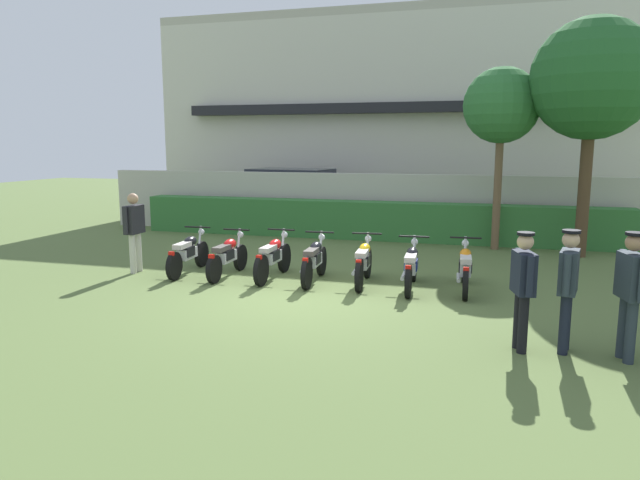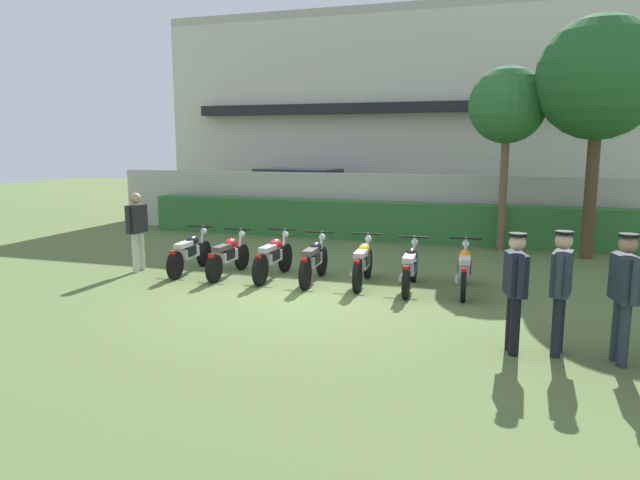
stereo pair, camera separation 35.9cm
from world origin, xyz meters
TOP-DOWN VIEW (x-y plane):
  - ground at (0.00, 0.00)m, footprint 60.00×60.00m
  - building at (0.00, 14.20)m, footprint 18.43×6.50m
  - compound_wall at (0.00, 7.47)m, footprint 17.51×0.30m
  - hedge_row at (0.00, 6.77)m, footprint 14.01×0.70m
  - parked_car at (-3.15, 9.35)m, footprint 4.72×2.60m
  - tree_near_inspector at (3.50, 6.07)m, footprint 1.92×1.92m
  - tree_far_side at (5.50, 5.59)m, footprint 2.85×2.85m
  - motorcycle_in_row_0 at (-2.84, 1.25)m, footprint 0.60×1.92m
  - motorcycle_in_row_1 at (-1.90, 1.21)m, footprint 0.60×1.85m
  - motorcycle_in_row_2 at (-0.92, 1.29)m, footprint 0.60×1.95m
  - motorcycle_in_row_3 at (-0.02, 1.23)m, footprint 0.60×1.86m
  - motorcycle_in_row_4 at (0.97, 1.30)m, footprint 0.60×1.84m
  - motorcycle_in_row_5 at (1.92, 1.20)m, footprint 0.60×1.94m
  - motorcycle_in_row_6 at (2.91, 1.33)m, footprint 0.60×1.94m
  - inspector_person at (-3.97, 1.02)m, footprint 0.23×0.69m
  - officer_0 at (3.75, -1.74)m, footprint 0.32×0.63m
  - officer_1 at (4.32, -1.63)m, footprint 0.31×0.65m
  - officer_2 at (5.04, -1.75)m, footprint 0.32×0.65m

SIDE VIEW (x-z plane):
  - ground at x=0.00m, z-range 0.00..0.00m
  - motorcycle_in_row_1 at x=-1.90m, z-range -0.03..0.91m
  - motorcycle_in_row_0 at x=-2.84m, z-range -0.03..0.92m
  - motorcycle_in_row_5 at x=1.92m, z-range -0.03..0.92m
  - motorcycle_in_row_6 at x=2.91m, z-range -0.03..0.92m
  - motorcycle_in_row_3 at x=-0.02m, z-range -0.03..0.93m
  - motorcycle_in_row_2 at x=-0.92m, z-range -0.03..0.94m
  - motorcycle_in_row_4 at x=0.97m, z-range -0.03..0.94m
  - hedge_row at x=0.00m, z-range 0.00..1.10m
  - compound_wall at x=0.00m, z-range 0.00..1.86m
  - parked_car at x=-3.15m, z-range -0.01..1.88m
  - officer_0 at x=3.75m, z-range 0.14..1.75m
  - officer_1 at x=4.32m, z-range 0.15..1.80m
  - officer_2 at x=5.04m, z-range 0.15..1.82m
  - inspector_person at x=-3.97m, z-range 0.16..1.87m
  - tree_near_inspector at x=3.50m, z-range 1.34..6.00m
  - building at x=0.00m, z-range 0.00..7.55m
  - tree_far_side at x=5.50m, z-range 1.38..7.06m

